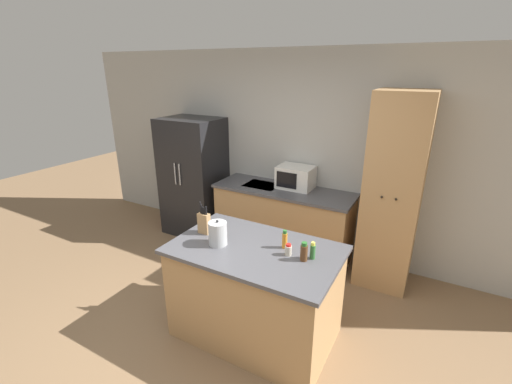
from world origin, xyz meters
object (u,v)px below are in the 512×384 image
Objects in this scene: refrigerator at (194,177)px; pantry_cabinet at (393,193)px; knife_block at (204,222)px; spice_bottle_short_red at (288,250)px; kettle at (218,233)px; microwave at (296,177)px; spice_bottle_amber_oil at (285,240)px; fire_extinguisher at (166,210)px; spice_bottle_green_herb at (304,252)px; spice_bottle_tall_dark at (313,251)px.

refrigerator is 2.73m from pantry_cabinet.
knife_block is 3.04× the size of spice_bottle_short_red.
microwave is at bearing 89.59° from kettle.
microwave is 1.70m from kettle.
pantry_cabinet reaches higher than spice_bottle_amber_oil.
pantry_cabinet is at bearing 53.27° from kettle.
spice_bottle_short_red is at bearing -26.92° from fire_extinguisher.
spice_bottle_amber_oil is at bearing 153.06° from spice_bottle_green_herb.
microwave is at bearing 117.47° from spice_bottle_tall_dark.
pantry_cabinet is 4.24× the size of fire_extinguisher.
spice_bottle_amber_oil is at bearing -25.94° from fire_extinguisher.
knife_block is (1.29, -1.45, 0.16)m from refrigerator.
refrigerator is 3.85× the size of microwave.
spice_bottle_amber_oil is (2.06, -1.34, 0.13)m from refrigerator.
fire_extinguisher is (-2.12, -0.19, -0.83)m from microwave.
kettle reaches higher than spice_bottle_tall_dark.
fire_extinguisher is at bearing 143.28° from knife_block.
fire_extinguisher is at bearing 155.35° from spice_bottle_tall_dark.
knife_block is 1.90× the size of spice_bottle_green_herb.
microwave is 1.57m from spice_bottle_amber_oil.
spice_bottle_tall_dark is at bearing -105.22° from pantry_cabinet.
pantry_cabinet is at bearing 64.35° from spice_bottle_amber_oil.
knife_block is 0.78m from spice_bottle_amber_oil.
spice_bottle_amber_oil is (0.52, -1.47, -0.07)m from microwave.
spice_bottle_amber_oil is 0.71× the size of kettle.
spice_bottle_green_herb is 0.69× the size of kettle.
fire_extinguisher is at bearing -174.87° from microwave.
spice_bottle_short_red is 0.13m from spice_bottle_amber_oil.
refrigerator reaches higher than knife_block.
refrigerator is 10.37× the size of spice_bottle_amber_oil.
microwave reaches higher than spice_bottle_amber_oil.
kettle is at bearing -90.41° from microwave.
spice_bottle_tall_dark is at bearing 12.56° from spice_bottle_short_red.
knife_block is at bearing -36.72° from fire_extinguisher.
spice_bottle_amber_oil is at bearing 8.07° from knife_block.
spice_bottle_tall_dark is at bearing 12.22° from kettle.
spice_bottle_tall_dark is 0.29× the size of fire_extinguisher.
spice_bottle_tall_dark is at bearing 3.15° from knife_block.
spice_bottle_short_red is 0.61× the size of spice_bottle_amber_oil.
microwave is 1.90× the size of kettle.
pantry_cabinet is (2.72, 0.04, 0.23)m from refrigerator.
fire_extinguisher is (-2.91, 1.34, -0.75)m from spice_bottle_tall_dark.
refrigerator is at bearing 146.24° from spice_bottle_short_red.
refrigerator reaches higher than spice_bottle_short_red.
knife_block is 0.60× the size of fire_extinguisher.
pantry_cabinet is at bearing 1.53° from fire_extinguisher.
microwave is at bearing 115.06° from spice_bottle_green_herb.
microwave is at bearing 5.13° from fire_extinguisher.
knife_block reaches higher than fire_extinguisher.
spice_bottle_green_herb reaches higher than spice_bottle_tall_dark.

